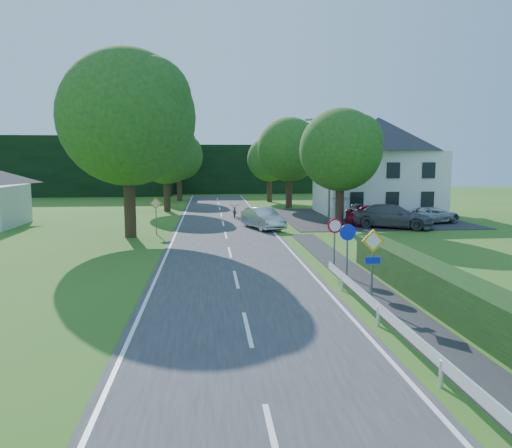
{
  "coord_description": "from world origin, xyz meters",
  "views": [
    {
      "loc": [
        -1.06,
        -7.75,
        4.84
      ],
      "look_at": [
        1.27,
        16.8,
        1.67
      ],
      "focal_mm": 35.0,
      "sensor_mm": 36.0,
      "label": 1
    }
  ],
  "objects": [
    {
      "name": "tree_main",
      "position": [
        -6.0,
        24.0,
        5.82
      ],
      "size": [
        9.4,
        9.4,
        11.64
      ],
      "primitive_type": null,
      "color": "#1B5018",
      "rests_on": "ground"
    },
    {
      "name": "line_edge_left",
      "position": [
        -3.25,
        20.0,
        0.04
      ],
      "size": [
        0.12,
        80.0,
        0.01
      ],
      "primitive_type": "cube",
      "color": "white",
      "rests_on": "road"
    },
    {
      "name": "parked_car_grey",
      "position": [
        11.99,
        26.5,
        0.86
      ],
      "size": [
        6.07,
        4.84,
        1.65
      ],
      "primitive_type": "imported",
      "rotation": [
        0.0,
        0.0,
        1.05
      ],
      "color": "#4E4F53",
      "rests_on": "parking_pad"
    },
    {
      "name": "tree_right_far",
      "position": [
        7.0,
        42.0,
        4.54
      ],
      "size": [
        7.4,
        7.4,
        9.09
      ],
      "primitive_type": null,
      "color": "#1B5018",
      "rests_on": "ground"
    },
    {
      "name": "sign_priority_right",
      "position": [
        4.3,
        7.98,
        1.8
      ],
      "size": [
        0.78,
        0.09,
        2.59
      ],
      "color": "slate",
      "rests_on": "ground"
    },
    {
      "name": "tree_left_far",
      "position": [
        -5.0,
        40.0,
        4.29
      ],
      "size": [
        7.0,
        7.0,
        8.58
      ],
      "primitive_type": null,
      "color": "#1B5018",
      "rests_on": "ground"
    },
    {
      "name": "parked_car_red",
      "position": [
        11.21,
        27.04,
        0.86
      ],
      "size": [
        5.18,
        3.91,
        1.64
      ],
      "primitive_type": "imported",
      "rotation": [
        0.0,
        0.0,
        1.1
      ],
      "color": "maroon",
      "rests_on": "parking_pad"
    },
    {
      "name": "moving_car",
      "position": [
        2.7,
        26.82,
        0.78
      ],
      "size": [
        2.95,
        4.73,
        1.47
      ],
      "primitive_type": "imported",
      "rotation": [
        0.0,
        0.0,
        0.34
      ],
      "color": "silver",
      "rests_on": "road"
    },
    {
      "name": "treeline_left",
      "position": [
        -28.0,
        62.0,
        4.0
      ],
      "size": [
        44.0,
        6.0,
        8.0
      ],
      "primitive_type": "cube",
      "color": "black",
      "rests_on": "ground"
    },
    {
      "name": "parking_pad",
      "position": [
        12.0,
        33.0,
        0.02
      ],
      "size": [
        14.0,
        16.0,
        0.04
      ],
      "primitive_type": "cube",
      "color": "#232326",
      "rests_on": "ground"
    },
    {
      "name": "parasol",
      "position": [
        9.31,
        30.76,
        1.04
      ],
      "size": [
        2.76,
        2.79,
        2.0
      ],
      "primitive_type": "imported",
      "rotation": [
        0.0,
        0.0,
        -0.31
      ],
      "color": "red",
      "rests_on": "parking_pad"
    },
    {
      "name": "line_edge_right",
      "position": [
        3.25,
        20.0,
        0.04
      ],
      "size": [
        0.12,
        80.0,
        0.01
      ],
      "primitive_type": "cube",
      "color": "white",
      "rests_on": "road"
    },
    {
      "name": "sign_priority_left",
      "position": [
        -4.5,
        24.98,
        1.72
      ],
      "size": [
        0.78,
        0.09,
        2.44
      ],
      "color": "slate",
      "rests_on": "ground"
    },
    {
      "name": "footpath",
      "position": [
        4.95,
        2.0,
        0.02
      ],
      "size": [
        1.5,
        44.0,
        0.04
      ],
      "primitive_type": "cube",
      "color": "#232326",
      "rests_on": "ground"
    },
    {
      "name": "tree_right_mid",
      "position": [
        8.5,
        28.0,
        4.29
      ],
      "size": [
        7.0,
        7.0,
        8.58
      ],
      "primitive_type": null,
      "color": "#1B5018",
      "rests_on": "ground"
    },
    {
      "name": "motorcycle",
      "position": [
        1.11,
        34.02,
        0.6
      ],
      "size": [
        0.91,
        2.19,
        1.12
      ],
      "primitive_type": "imported",
      "rotation": [
        0.0,
        0.0,
        -0.08
      ],
      "color": "black",
      "rests_on": "road"
    },
    {
      "name": "tree_left_back",
      "position": [
        -4.5,
        52.0,
        4.04
      ],
      "size": [
        6.6,
        6.6,
        8.07
      ],
      "primitive_type": null,
      "color": "#1B5018",
      "rests_on": "ground"
    },
    {
      "name": "tree_right_back",
      "position": [
        6.0,
        50.0,
        3.78
      ],
      "size": [
        6.2,
        6.2,
        7.56
      ],
      "primitive_type": null,
      "color": "#1B5018",
      "rests_on": "ground"
    },
    {
      "name": "streetlight",
      "position": [
        8.06,
        30.0,
        4.46
      ],
      "size": [
        2.03,
        0.18,
        8.0
      ],
      "color": "slate",
      "rests_on": "ground"
    },
    {
      "name": "line_centre",
      "position": [
        0.0,
        20.0,
        0.04
      ],
      "size": [
        0.12,
        80.0,
        0.01
      ],
      "primitive_type": null,
      "color": "white",
      "rests_on": "road"
    },
    {
      "name": "sign_roundabout",
      "position": [
        4.3,
        10.98,
        1.67
      ],
      "size": [
        0.64,
        0.08,
        2.37
      ],
      "color": "slate",
      "rests_on": "ground"
    },
    {
      "name": "parked_car_silver_b",
      "position": [
        15.93,
        28.69,
        0.67
      ],
      "size": [
        4.99,
        3.56,
        1.26
      ],
      "primitive_type": "imported",
      "rotation": [
        0.0,
        0.0,
        1.93
      ],
      "color": "#B0AFB6",
      "rests_on": "parking_pad"
    },
    {
      "name": "treeline_right",
      "position": [
        8.0,
        66.0,
        3.5
      ],
      "size": [
        30.0,
        5.0,
        7.0
      ],
      "primitive_type": "cube",
      "color": "black",
      "rests_on": "ground"
    },
    {
      "name": "road",
      "position": [
        0.0,
        20.0,
        0.02
      ],
      "size": [
        7.0,
        80.0,
        0.04
      ],
      "primitive_type": "cube",
      "color": "#343436",
      "rests_on": "ground"
    },
    {
      "name": "house_white",
      "position": [
        14.0,
        36.0,
        4.41
      ],
      "size": [
        10.6,
        8.4,
        8.6
      ],
      "color": "white",
      "rests_on": "ground"
    },
    {
      "name": "sign_speed_limit",
      "position": [
        4.3,
        12.97,
        1.77
      ],
      "size": [
        0.64,
        0.11,
        2.37
      ],
      "color": "slate",
      "rests_on": "ground"
    }
  ]
}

